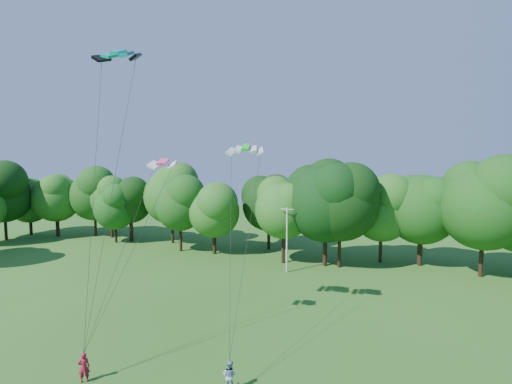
% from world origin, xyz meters
% --- Properties ---
extents(utility_pole, '(1.42, 0.18, 7.11)m').
position_xyz_m(utility_pole, '(-1.52, 29.54, 3.69)').
color(utility_pole, beige).
rests_on(utility_pole, ground).
extents(kite_flyer_left, '(0.75, 0.73, 1.72)m').
position_xyz_m(kite_flyer_left, '(-6.05, 5.24, 0.86)').
color(kite_flyer_left, maroon).
rests_on(kite_flyer_left, ground).
extents(kite_flyer_right, '(0.83, 0.65, 1.69)m').
position_xyz_m(kite_flyer_right, '(1.94, 7.51, 0.84)').
color(kite_flyer_right, '#90ACC7').
rests_on(kite_flyer_right, ground).
extents(kite_teal, '(3.04, 1.84, 0.59)m').
position_xyz_m(kite_teal, '(-6.54, 9.54, 19.20)').
color(kite_teal, '#05A299').
rests_on(kite_teal, ground).
extents(kite_green, '(2.81, 1.77, 0.56)m').
position_xyz_m(kite_green, '(-0.19, 14.96, 13.32)').
color(kite_green, '#1FCE21').
rests_on(kite_green, ground).
extents(kite_pink, '(2.04, 1.34, 0.44)m').
position_xyz_m(kite_pink, '(-4.42, 11.00, 12.34)').
color(kite_pink, '#F64479').
rests_on(kite_pink, ground).
extents(tree_back_west, '(6.54, 6.54, 9.52)m').
position_xyz_m(tree_back_west, '(-28.96, 34.56, 5.94)').
color(tree_back_west, '#362615').
rests_on(tree_back_west, ground).
extents(tree_back_center, '(9.80, 9.80, 14.25)m').
position_xyz_m(tree_back_center, '(1.82, 33.58, 8.90)').
color(tree_back_center, '#322613').
rests_on(tree_back_center, ground).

